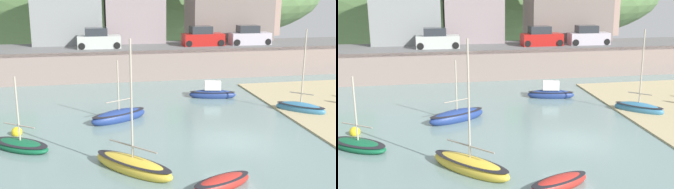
% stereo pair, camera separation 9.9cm
% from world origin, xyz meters
% --- Properties ---
extents(quay_seawall, '(48.00, 9.40, 2.40)m').
position_xyz_m(quay_seawall, '(0.00, 17.50, 1.36)').
color(quay_seawall, gray).
rests_on(quay_seawall, ground).
extents(fishing_boat_green, '(3.01, 1.94, 0.69)m').
position_xyz_m(fishing_boat_green, '(-2.14, -5.01, 0.22)').
color(fishing_boat_green, '#A8261F').
rests_on(fishing_boat_green, ground).
extents(dinghy_open_wooden, '(3.84, 4.00, 6.21)m').
position_xyz_m(dinghy_open_wooden, '(-5.61, -2.74, 0.30)').
color(dinghy_open_wooden, gold).
rests_on(dinghy_open_wooden, ground).
extents(sailboat_far_left, '(3.59, 3.10, 3.95)m').
position_xyz_m(sailboat_far_left, '(-11.00, 1.02, 0.22)').
color(sailboat_far_left, '#125A36').
rests_on(sailboat_far_left, ground).
extents(sailboat_tall_mast, '(3.63, 1.71, 1.47)m').
position_xyz_m(sailboat_tall_mast, '(1.67, 9.31, 0.36)').
color(sailboat_tall_mast, navy).
rests_on(sailboat_tall_mast, ground).
extents(sailboat_nearest_shore, '(3.05, 3.01, 5.71)m').
position_xyz_m(sailboat_nearest_shore, '(6.34, 4.54, 0.30)').
color(sailboat_nearest_shore, teal).
rests_on(sailboat_nearest_shore, ground).
extents(sailboat_white_hull, '(3.94, 2.85, 4.01)m').
position_xyz_m(sailboat_white_hull, '(-5.69, 4.90, 0.30)').
color(sailboat_white_hull, navy).
rests_on(sailboat_white_hull, ground).
extents(parked_car_near_slipway, '(4.10, 1.82, 1.95)m').
position_xyz_m(parked_car_near_slipway, '(-6.43, 20.70, 3.20)').
color(parked_car_near_slipway, '#B5BDB6').
rests_on(parked_car_near_slipway, ground).
extents(parked_car_by_wall, '(4.14, 1.82, 1.95)m').
position_xyz_m(parked_car_by_wall, '(3.91, 20.70, 3.20)').
color(parked_car_by_wall, '#AB1A16').
rests_on(parked_car_by_wall, ground).
extents(parked_car_end_of_row, '(4.14, 1.82, 1.95)m').
position_xyz_m(parked_car_end_of_row, '(8.88, 20.70, 3.20)').
color(parked_car_end_of_row, '#B7B0BC').
rests_on(parked_car_end_of_row, ground).
extents(mooring_buoy, '(0.59, 0.59, 0.59)m').
position_xyz_m(mooring_buoy, '(-11.53, 3.29, 0.18)').
color(mooring_buoy, yellow).
rests_on(mooring_buoy, ground).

